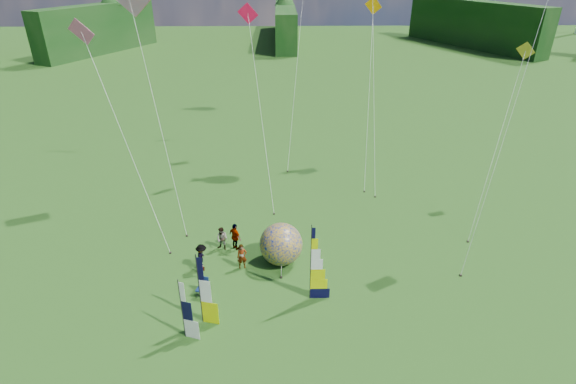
{
  "coord_description": "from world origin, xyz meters",
  "views": [
    {
      "loc": [
        -1.4,
        -16.24,
        16.08
      ],
      "look_at": [
        -1.0,
        4.0,
        5.5
      ],
      "focal_mm": 28.0,
      "sensor_mm": 36.0,
      "label": 1
    }
  ],
  "objects_px": {
    "spectator_a": "(242,257)",
    "feather_banner_main": "(311,265)",
    "side_banner_far": "(182,310)",
    "camp_chair": "(202,288)",
    "spectator_b": "(222,239)",
    "spectator_c": "(202,257)",
    "spectator_d": "(235,237)",
    "bol_inflatable": "(281,244)",
    "side_banner_left": "(200,291)",
    "kite_whale": "(374,23)"
  },
  "relations": [
    {
      "from": "feather_banner_main",
      "to": "kite_whale",
      "type": "distance_m",
      "value": 20.36
    },
    {
      "from": "spectator_c",
      "to": "side_banner_far",
      "type": "bearing_deg",
      "value": 173.52
    },
    {
      "from": "side_banner_left",
      "to": "spectator_c",
      "type": "distance_m",
      "value": 4.45
    },
    {
      "from": "side_banner_far",
      "to": "feather_banner_main",
      "type": "bearing_deg",
      "value": 41.2
    },
    {
      "from": "bol_inflatable",
      "to": "spectator_b",
      "type": "distance_m",
      "value": 3.91
    },
    {
      "from": "feather_banner_main",
      "to": "spectator_b",
      "type": "bearing_deg",
      "value": 137.3
    },
    {
      "from": "side_banner_far",
      "to": "bol_inflatable",
      "type": "distance_m",
      "value": 7.45
    },
    {
      "from": "spectator_a",
      "to": "spectator_d",
      "type": "bearing_deg",
      "value": 94.04
    },
    {
      "from": "spectator_d",
      "to": "kite_whale",
      "type": "distance_m",
      "value": 19.27
    },
    {
      "from": "side_banner_far",
      "to": "spectator_a",
      "type": "height_order",
      "value": "side_banner_far"
    },
    {
      "from": "side_banner_far",
      "to": "spectator_b",
      "type": "height_order",
      "value": "side_banner_far"
    },
    {
      "from": "bol_inflatable",
      "to": "spectator_a",
      "type": "relative_size",
      "value": 1.6
    },
    {
      "from": "spectator_b",
      "to": "spectator_c",
      "type": "xyz_separation_m",
      "value": [
        -0.93,
        -2.03,
        0.08
      ]
    },
    {
      "from": "spectator_a",
      "to": "spectator_b",
      "type": "xyz_separation_m",
      "value": [
        -1.36,
        1.92,
        -0.03
      ]
    },
    {
      "from": "side_banner_far",
      "to": "spectator_a",
      "type": "xyz_separation_m",
      "value": [
        2.36,
        5.32,
        -0.85
      ]
    },
    {
      "from": "feather_banner_main",
      "to": "spectator_d",
      "type": "distance_m",
      "value": 6.47
    },
    {
      "from": "camp_chair",
      "to": "spectator_b",
      "type": "bearing_deg",
      "value": 96.98
    },
    {
      "from": "spectator_b",
      "to": "spectator_d",
      "type": "relative_size",
      "value": 0.85
    },
    {
      "from": "spectator_c",
      "to": "kite_whale",
      "type": "xyz_separation_m",
      "value": [
        11.71,
        14.44,
        10.91
      ]
    },
    {
      "from": "feather_banner_main",
      "to": "camp_chair",
      "type": "bearing_deg",
      "value": 176.34
    },
    {
      "from": "spectator_b",
      "to": "side_banner_left",
      "type": "bearing_deg",
      "value": -70.55
    },
    {
      "from": "side_banner_far",
      "to": "kite_whale",
      "type": "height_order",
      "value": "kite_whale"
    },
    {
      "from": "side_banner_far",
      "to": "spectator_a",
      "type": "relative_size",
      "value": 2.07
    },
    {
      "from": "side_banner_left",
      "to": "spectator_a",
      "type": "height_order",
      "value": "side_banner_left"
    },
    {
      "from": "bol_inflatable",
      "to": "kite_whale",
      "type": "bearing_deg",
      "value": 62.62
    },
    {
      "from": "side_banner_far",
      "to": "spectator_d",
      "type": "height_order",
      "value": "side_banner_far"
    },
    {
      "from": "feather_banner_main",
      "to": "spectator_c",
      "type": "height_order",
      "value": "feather_banner_main"
    },
    {
      "from": "feather_banner_main",
      "to": "spectator_a",
      "type": "xyz_separation_m",
      "value": [
        -3.76,
        2.74,
        -1.42
      ]
    },
    {
      "from": "spectator_a",
      "to": "side_banner_far",
      "type": "bearing_deg",
      "value": -125.65
    },
    {
      "from": "feather_banner_main",
      "to": "spectator_d",
      "type": "height_order",
      "value": "feather_banner_main"
    },
    {
      "from": "spectator_a",
      "to": "kite_whale",
      "type": "height_order",
      "value": "kite_whale"
    },
    {
      "from": "side_banner_left",
      "to": "spectator_b",
      "type": "relative_size",
      "value": 2.58
    },
    {
      "from": "side_banner_left",
      "to": "bol_inflatable",
      "type": "distance_m",
      "value": 6.3
    },
    {
      "from": "spectator_c",
      "to": "spectator_d",
      "type": "distance_m",
      "value": 2.67
    },
    {
      "from": "spectator_d",
      "to": "spectator_b",
      "type": "bearing_deg",
      "value": 46.93
    },
    {
      "from": "spectator_d",
      "to": "camp_chair",
      "type": "height_order",
      "value": "spectator_d"
    },
    {
      "from": "spectator_b",
      "to": "kite_whale",
      "type": "height_order",
      "value": "kite_whale"
    },
    {
      "from": "feather_banner_main",
      "to": "camp_chair",
      "type": "height_order",
      "value": "feather_banner_main"
    },
    {
      "from": "spectator_c",
      "to": "spectator_d",
      "type": "bearing_deg",
      "value": -46.61
    },
    {
      "from": "spectator_c",
      "to": "spectator_d",
      "type": "height_order",
      "value": "spectator_d"
    },
    {
      "from": "side_banner_left",
      "to": "spectator_a",
      "type": "bearing_deg",
      "value": 83.04
    },
    {
      "from": "spectator_d",
      "to": "feather_banner_main",
      "type": "bearing_deg",
      "value": -179.9
    },
    {
      "from": "spectator_a",
      "to": "feather_banner_main",
      "type": "bearing_deg",
      "value": -47.8
    },
    {
      "from": "side_banner_left",
      "to": "camp_chair",
      "type": "relative_size",
      "value": 3.71
    },
    {
      "from": "feather_banner_main",
      "to": "kite_whale",
      "type": "bearing_deg",
      "value": 71.28
    },
    {
      "from": "spectator_a",
      "to": "spectator_c",
      "type": "xyz_separation_m",
      "value": [
        -2.29,
        -0.11,
        0.05
      ]
    },
    {
      "from": "spectator_a",
      "to": "camp_chair",
      "type": "xyz_separation_m",
      "value": [
        -1.96,
        -2.41,
        -0.26
      ]
    },
    {
      "from": "spectator_a",
      "to": "spectator_d",
      "type": "relative_size",
      "value": 0.88
    },
    {
      "from": "feather_banner_main",
      "to": "side_banner_left",
      "type": "relative_size",
      "value": 1.12
    },
    {
      "from": "feather_banner_main",
      "to": "side_banner_left",
      "type": "height_order",
      "value": "feather_banner_main"
    }
  ]
}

